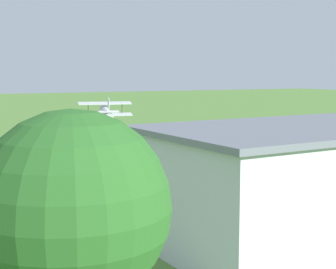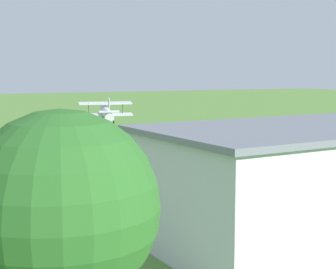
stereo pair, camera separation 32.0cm
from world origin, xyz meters
name	(u,v)px [view 2 (the right image)]	position (x,y,z in m)	size (l,w,h in m)	color
ground_plane	(169,149)	(0.00, 0.00, 0.00)	(400.00, 400.00, 0.00)	#568438
biplane	(106,112)	(8.26, -1.88, 5.17)	(7.35, 6.94, 3.88)	silver
car_white	(81,196)	(19.99, 24.34, 0.81)	(2.28, 4.41, 1.54)	white
person_by_parked_cars	(80,186)	(19.15, 21.29, 0.86)	(0.47, 0.47, 1.72)	orange
person_beside_truck	(127,190)	(15.89, 23.81, 0.76)	(0.53, 0.53, 1.54)	#72338C
tree_at_field_edge	(62,210)	(28.71, 51.34, 7.24)	(4.53, 4.53, 9.56)	brown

